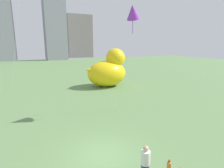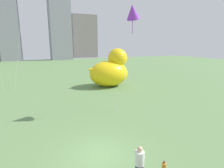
# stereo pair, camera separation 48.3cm
# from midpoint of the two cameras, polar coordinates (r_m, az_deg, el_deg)

# --- Properties ---
(ground_plane) EXTENTS (140.00, 140.00, 0.00)m
(ground_plane) POSITION_cam_midpoint_polar(r_m,az_deg,el_deg) (11.09, -4.21, -21.20)
(ground_plane) COLOR #638852
(person_adult) EXTENTS (0.43, 0.43, 1.74)m
(person_adult) POSITION_cam_midpoint_polar(r_m,az_deg,el_deg) (8.98, 8.71, -22.89)
(person_adult) COLOR #38476B
(person_adult) RESTS_ON ground
(person_child) EXTENTS (0.22, 0.22, 0.89)m
(person_child) POSITION_cam_midpoint_polar(r_m,az_deg,el_deg) (9.69, 15.86, -23.73)
(person_child) COLOR silver
(person_child) RESTS_ON ground
(giant_inflatable_duck) EXTENTS (6.68, 4.28, 5.53)m
(giant_inflatable_duck) POSITION_cam_midpoint_polar(r_m,az_deg,el_deg) (26.86, -1.68, 4.28)
(giant_inflatable_duck) COLOR yellow
(giant_inflatable_duck) RESTS_ON ground
(city_skyline) EXTENTS (58.23, 18.67, 34.80)m
(city_skyline) POSITION_cam_midpoint_polar(r_m,az_deg,el_deg) (82.91, -27.31, 16.60)
(city_skyline) COLOR #9E938C
(city_skyline) RESTS_ON ground
(kite_purple) EXTENTS (1.81, 1.78, 9.37)m
(kite_purple) POSITION_cam_midpoint_polar(r_m,az_deg,el_deg) (15.87, 5.62, 21.40)
(kite_purple) COLOR silver
(kite_purple) RESTS_ON ground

